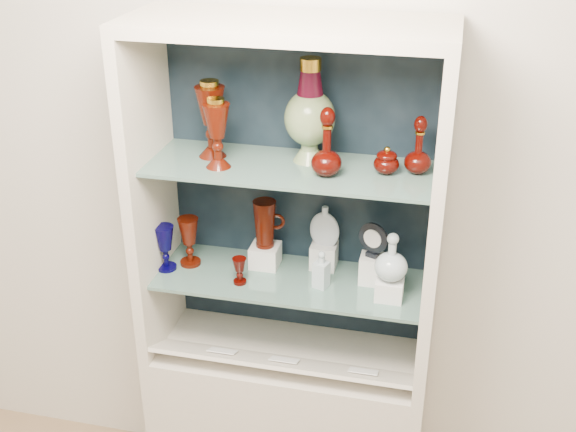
% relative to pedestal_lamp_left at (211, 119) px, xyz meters
% --- Properties ---
extents(wall_back, '(3.50, 0.02, 2.80)m').
position_rel_pedestal_lamp_left_xyz_m(wall_back, '(0.27, 0.17, -0.20)').
color(wall_back, beige).
rests_on(wall_back, ground).
extents(cabinet_base, '(1.00, 0.40, 0.75)m').
position_rel_pedestal_lamp_left_xyz_m(cabinet_base, '(0.27, -0.05, -1.22)').
color(cabinet_base, beige).
rests_on(cabinet_base, ground).
extents(cabinet_back_panel, '(0.98, 0.02, 1.15)m').
position_rel_pedestal_lamp_left_xyz_m(cabinet_back_panel, '(0.27, 0.14, -0.27)').
color(cabinet_back_panel, black).
rests_on(cabinet_back_panel, cabinet_base).
extents(cabinet_side_left, '(0.04, 0.40, 1.15)m').
position_rel_pedestal_lamp_left_xyz_m(cabinet_side_left, '(-0.21, -0.05, -0.27)').
color(cabinet_side_left, beige).
rests_on(cabinet_side_left, cabinet_base).
extents(cabinet_side_right, '(0.04, 0.40, 1.15)m').
position_rel_pedestal_lamp_left_xyz_m(cabinet_side_right, '(0.75, -0.05, -0.27)').
color(cabinet_side_right, beige).
rests_on(cabinet_side_right, cabinet_base).
extents(cabinet_top_cap, '(1.00, 0.40, 0.04)m').
position_rel_pedestal_lamp_left_xyz_m(cabinet_top_cap, '(0.27, -0.05, 0.32)').
color(cabinet_top_cap, beige).
rests_on(cabinet_top_cap, cabinet_side_left).
extents(shelf_lower, '(0.92, 0.34, 0.01)m').
position_rel_pedestal_lamp_left_xyz_m(shelf_lower, '(0.27, -0.03, -0.55)').
color(shelf_lower, slate).
rests_on(shelf_lower, cabinet_side_left).
extents(shelf_upper, '(0.92, 0.34, 0.01)m').
position_rel_pedestal_lamp_left_xyz_m(shelf_upper, '(0.27, -0.03, -0.13)').
color(shelf_upper, slate).
rests_on(shelf_upper, cabinet_side_left).
extents(label_ledge, '(0.92, 0.17, 0.09)m').
position_rel_pedestal_lamp_left_xyz_m(label_ledge, '(0.27, -0.16, -0.82)').
color(label_ledge, beige).
rests_on(label_ledge, cabinet_base).
extents(label_card_0, '(0.10, 0.06, 0.03)m').
position_rel_pedestal_lamp_left_xyz_m(label_card_0, '(0.28, -0.16, -0.80)').
color(label_card_0, white).
rests_on(label_card_0, label_ledge).
extents(label_card_1, '(0.10, 0.06, 0.03)m').
position_rel_pedestal_lamp_left_xyz_m(label_card_1, '(0.56, -0.16, -0.80)').
color(label_card_1, white).
rests_on(label_card_1, label_ledge).
extents(label_card_2, '(0.10, 0.06, 0.03)m').
position_rel_pedestal_lamp_left_xyz_m(label_card_2, '(0.06, -0.16, -0.80)').
color(label_card_2, white).
rests_on(label_card_2, label_ledge).
extents(pedestal_lamp_left, '(0.10, 0.10, 0.26)m').
position_rel_pedestal_lamp_left_xyz_m(pedestal_lamp_left, '(0.00, 0.00, 0.00)').
color(pedestal_lamp_left, '#4D1206').
rests_on(pedestal_lamp_left, shelf_upper).
extents(pedestal_lamp_right, '(0.11, 0.11, 0.23)m').
position_rel_pedestal_lamp_left_xyz_m(pedestal_lamp_right, '(0.05, -0.09, -0.01)').
color(pedestal_lamp_right, '#4D1206').
rests_on(pedestal_lamp_right, shelf_upper).
extents(enamel_urn, '(0.19, 0.19, 0.34)m').
position_rel_pedestal_lamp_left_xyz_m(enamel_urn, '(0.32, 0.03, 0.04)').
color(enamel_urn, '#0B4D15').
rests_on(enamel_urn, shelf_upper).
extents(ruby_decanter_a, '(0.13, 0.13, 0.25)m').
position_rel_pedestal_lamp_left_xyz_m(ruby_decanter_a, '(0.40, -0.08, -0.00)').
color(ruby_decanter_a, '#3B0602').
rests_on(ruby_decanter_a, shelf_upper).
extents(ruby_decanter_b, '(0.11, 0.11, 0.20)m').
position_rel_pedestal_lamp_left_xyz_m(ruby_decanter_b, '(0.67, 0.00, -0.03)').
color(ruby_decanter_b, '#3B0602').
rests_on(ruby_decanter_b, shelf_upper).
extents(lidded_bowl, '(0.10, 0.10, 0.09)m').
position_rel_pedestal_lamp_left_xyz_m(lidded_bowl, '(0.58, -0.02, -0.08)').
color(lidded_bowl, '#3B0602').
rests_on(lidded_bowl, shelf_upper).
extents(cobalt_goblet, '(0.08, 0.08, 0.17)m').
position_rel_pedestal_lamp_left_xyz_m(cobalt_goblet, '(-0.17, -0.07, -0.46)').
color(cobalt_goblet, '#040039').
rests_on(cobalt_goblet, shelf_lower).
extents(ruby_goblet_tall, '(0.09, 0.09, 0.18)m').
position_rel_pedestal_lamp_left_xyz_m(ruby_goblet_tall, '(-0.10, -0.02, -0.46)').
color(ruby_goblet_tall, '#4D1206').
rests_on(ruby_goblet_tall, shelf_lower).
extents(ruby_goblet_small, '(0.06, 0.06, 0.10)m').
position_rel_pedestal_lamp_left_xyz_m(ruby_goblet_small, '(0.11, -0.10, -0.50)').
color(ruby_goblet_small, '#3B0602').
rests_on(ruby_goblet_small, shelf_lower).
extents(riser_ruby_pitcher, '(0.10, 0.10, 0.08)m').
position_rel_pedestal_lamp_left_xyz_m(riser_ruby_pitcher, '(0.17, 0.04, -0.51)').
color(riser_ruby_pitcher, silver).
rests_on(riser_ruby_pitcher, shelf_lower).
extents(ruby_pitcher, '(0.14, 0.11, 0.17)m').
position_rel_pedestal_lamp_left_xyz_m(ruby_pitcher, '(0.17, 0.04, -0.38)').
color(ruby_pitcher, '#4D1206').
rests_on(ruby_pitcher, riser_ruby_pitcher).
extents(clear_square_bottle, '(0.06, 0.06, 0.14)m').
position_rel_pedestal_lamp_left_xyz_m(clear_square_bottle, '(0.39, -0.06, -0.48)').
color(clear_square_bottle, '#A3B8BC').
rests_on(clear_square_bottle, shelf_lower).
extents(riser_flat_flask, '(0.09, 0.09, 0.09)m').
position_rel_pedestal_lamp_left_xyz_m(riser_flat_flask, '(0.37, 0.07, -0.50)').
color(riser_flat_flask, silver).
rests_on(riser_flat_flask, shelf_lower).
extents(flat_flask, '(0.11, 0.06, 0.15)m').
position_rel_pedestal_lamp_left_xyz_m(flat_flask, '(0.37, 0.07, -0.38)').
color(flat_flask, silver).
rests_on(flat_flask, riser_flat_flask).
extents(riser_clear_round_decanter, '(0.09, 0.09, 0.07)m').
position_rel_pedestal_lamp_left_xyz_m(riser_clear_round_decanter, '(0.62, -0.08, -0.51)').
color(riser_clear_round_decanter, silver).
rests_on(riser_clear_round_decanter, shelf_lower).
extents(clear_round_decanter, '(0.12, 0.12, 0.16)m').
position_rel_pedestal_lamp_left_xyz_m(clear_round_decanter, '(0.62, -0.08, -0.40)').
color(clear_round_decanter, '#A3B8BC').
rests_on(clear_round_decanter, riser_clear_round_decanter).
extents(riser_cameo_medallion, '(0.08, 0.08, 0.10)m').
position_rel_pedestal_lamp_left_xyz_m(riser_cameo_medallion, '(0.55, 0.01, -0.50)').
color(riser_cameo_medallion, silver).
rests_on(riser_cameo_medallion, shelf_lower).
extents(cameo_medallion, '(0.12, 0.08, 0.13)m').
position_rel_pedestal_lamp_left_xyz_m(cameo_medallion, '(0.55, 0.01, -0.38)').
color(cameo_medallion, black).
rests_on(cameo_medallion, riser_cameo_medallion).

